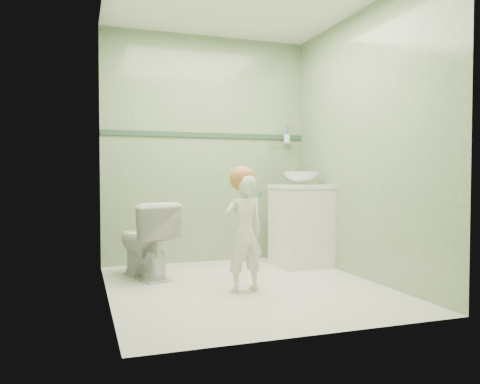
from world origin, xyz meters
name	(u,v)px	position (x,y,z in m)	size (l,w,h in m)	color
ground	(246,287)	(0.00, 0.00, 0.00)	(2.50, 2.50, 0.00)	silver
room_shell	(246,141)	(0.00, 0.00, 1.20)	(2.50, 2.54, 2.40)	gray
trim_stripe	(207,135)	(0.00, 1.24, 1.35)	(2.20, 0.02, 0.05)	#2E4C36
vanity	(301,226)	(0.84, 0.70, 0.40)	(0.52, 0.50, 0.80)	white
counter	(301,186)	(0.84, 0.70, 0.81)	(0.54, 0.52, 0.04)	white
basin	(301,178)	(0.84, 0.70, 0.89)	(0.37, 0.37, 0.13)	white
faucet	(293,170)	(0.84, 0.89, 0.97)	(0.03, 0.13, 0.18)	silver
cup_holder	(286,138)	(0.89, 1.18, 1.33)	(0.26, 0.07, 0.21)	silver
toilet	(145,240)	(-0.74, 0.61, 0.34)	(0.39, 0.68, 0.69)	white
toddler	(243,233)	(-0.07, -0.14, 0.46)	(0.34, 0.22, 0.93)	white
hair_cap	(242,179)	(-0.07, -0.11, 0.89)	(0.21, 0.21, 0.21)	#B16F37
teal_toothbrush	(259,194)	(0.02, -0.25, 0.77)	(0.11, 0.14, 0.08)	#0E8579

